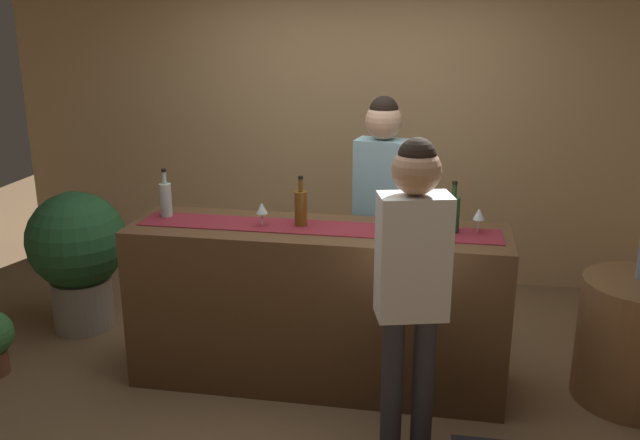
# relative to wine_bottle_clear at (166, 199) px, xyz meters

# --- Properties ---
(ground_plane) EXTENTS (10.00, 10.00, 0.00)m
(ground_plane) POSITION_rel_wine_bottle_clear_xyz_m (0.95, -0.06, -1.11)
(ground_plane) COLOR brown
(back_wall) EXTENTS (6.00, 0.12, 2.90)m
(back_wall) POSITION_rel_wine_bottle_clear_xyz_m (0.95, 1.84, 0.34)
(back_wall) COLOR tan
(back_wall) RESTS_ON ground
(bar_counter) EXTENTS (2.24, 0.60, 0.99)m
(bar_counter) POSITION_rel_wine_bottle_clear_xyz_m (0.95, -0.06, -0.61)
(bar_counter) COLOR #543821
(bar_counter) RESTS_ON ground
(counter_runner_cloth) EXTENTS (2.12, 0.28, 0.01)m
(counter_runner_cloth) POSITION_rel_wine_bottle_clear_xyz_m (0.95, -0.06, -0.11)
(counter_runner_cloth) COLOR maroon
(counter_runner_cloth) RESTS_ON bar_counter
(wine_bottle_clear) EXTENTS (0.07, 0.07, 0.30)m
(wine_bottle_clear) POSITION_rel_wine_bottle_clear_xyz_m (0.00, 0.00, 0.00)
(wine_bottle_clear) COLOR #B2C6C1
(wine_bottle_clear) RESTS_ON bar_counter
(wine_bottle_amber) EXTENTS (0.07, 0.07, 0.30)m
(wine_bottle_amber) POSITION_rel_wine_bottle_clear_xyz_m (0.85, -0.04, 0.00)
(wine_bottle_amber) COLOR brown
(wine_bottle_amber) RESTS_ON bar_counter
(wine_bottle_green) EXTENTS (0.07, 0.07, 0.30)m
(wine_bottle_green) POSITION_rel_wine_bottle_clear_xyz_m (1.73, -0.01, 0.00)
(wine_bottle_green) COLOR #194723
(wine_bottle_green) RESTS_ON bar_counter
(wine_glass_near_customer) EXTENTS (0.07, 0.07, 0.14)m
(wine_glass_near_customer) POSITION_rel_wine_bottle_clear_xyz_m (0.63, -0.08, -0.01)
(wine_glass_near_customer) COLOR silver
(wine_glass_near_customer) RESTS_ON bar_counter
(wine_glass_mid_counter) EXTENTS (0.07, 0.07, 0.14)m
(wine_glass_mid_counter) POSITION_rel_wine_bottle_clear_xyz_m (1.88, 0.02, -0.01)
(wine_glass_mid_counter) COLOR silver
(wine_glass_mid_counter) RESTS_ON bar_counter
(bartender) EXTENTS (0.37, 0.26, 1.70)m
(bartender) POSITION_rel_wine_bottle_clear_xyz_m (1.28, 0.52, -0.05)
(bartender) COLOR #26262B
(bartender) RESTS_ON ground
(customer_sipping) EXTENTS (0.38, 0.28, 1.66)m
(customer_sipping) POSITION_rel_wine_bottle_clear_xyz_m (1.54, -0.70, -0.09)
(customer_sipping) COLOR #33333D
(customer_sipping) RESTS_ON ground
(round_side_table) EXTENTS (0.68, 0.68, 0.74)m
(round_side_table) POSITION_rel_wine_bottle_clear_xyz_m (2.83, 0.06, -0.74)
(round_side_table) COLOR brown
(round_side_table) RESTS_ON ground
(potted_plant_tall) EXTENTS (0.69, 0.69, 1.01)m
(potted_plant_tall) POSITION_rel_wine_bottle_clear_xyz_m (-0.85, 0.38, -0.52)
(potted_plant_tall) COLOR #9E9389
(potted_plant_tall) RESTS_ON ground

